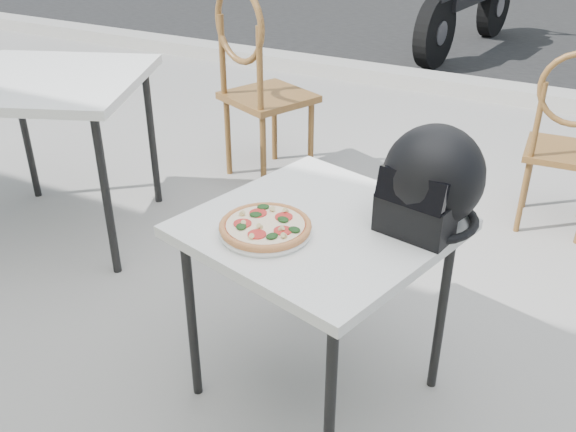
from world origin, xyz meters
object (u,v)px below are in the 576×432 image
at_px(helmet, 431,183).
at_px(cafe_table_side, 48,92).
at_px(pizza, 265,226).
at_px(plate, 265,232).
at_px(cafe_chair_side, 256,75).
at_px(cafe_chair_main, 568,134).
at_px(motorcycle, 469,2).
at_px(cafe_table_main, 320,240).

distance_m(helmet, cafe_table_side, 1.91).
relative_size(pizza, helmet, 0.97).
height_order(plate, pizza, pizza).
xyz_separation_m(plate, cafe_chair_side, (-0.92, 1.56, -0.06)).
distance_m(cafe_chair_main, cafe_table_side, 2.45).
distance_m(cafe_chair_side, motorcycle, 3.53).
distance_m(plate, cafe_chair_main, 1.85).
bearing_deg(motorcycle, helmet, -69.89).
bearing_deg(motorcycle, cafe_table_main, -73.54).
height_order(cafe_table_main, cafe_table_side, cafe_table_side).
xyz_separation_m(cafe_table_side, cafe_chair_side, (0.55, 0.96, -0.10)).
xyz_separation_m(cafe_chair_main, motorcycle, (-1.26, 3.35, -0.06)).
relative_size(plate, pizza, 0.84).
height_order(helmet, motorcycle, motorcycle).
bearing_deg(cafe_table_side, cafe_table_main, -16.05).
height_order(cafe_chair_main, motorcycle, motorcycle).
relative_size(cafe_table_main, helmet, 2.39).
height_order(plate, cafe_chair_side, cafe_chair_side).
xyz_separation_m(cafe_table_main, motorcycle, (-0.68, 4.92, -0.16)).
relative_size(plate, motorcycle, 0.14).
bearing_deg(cafe_table_main, cafe_chair_side, 126.21).
bearing_deg(cafe_chair_main, cafe_table_main, 66.36).
height_order(cafe_table_main, plate, plate).
relative_size(helmet, cafe_table_side, 0.34).
bearing_deg(helmet, cafe_table_side, -178.04).
height_order(pizza, cafe_table_side, cafe_table_side).
relative_size(cafe_table_side, motorcycle, 0.52).
bearing_deg(cafe_chair_main, plate, 64.47).
height_order(pizza, motorcycle, motorcycle).
bearing_deg(pizza, cafe_chair_side, 120.65).
relative_size(cafe_chair_main, cafe_chair_side, 0.83).
height_order(cafe_table_side, cafe_chair_side, cafe_chair_side).
xyz_separation_m(cafe_table_main, cafe_chair_main, (0.58, 1.57, -0.10)).
height_order(helmet, cafe_table_side, helmet).
xyz_separation_m(cafe_table_side, motorcycle, (0.91, 4.47, -0.27)).
height_order(pizza, cafe_chair_main, cafe_chair_main).
relative_size(cafe_table_main, cafe_chair_main, 0.94).
relative_size(cafe_table_main, plate, 2.93).
relative_size(cafe_table_side, cafe_chair_side, 0.97).
xyz_separation_m(helmet, cafe_chair_side, (-1.33, 1.27, -0.20)).
bearing_deg(cafe_chair_side, cafe_table_side, 83.98).
distance_m(plate, cafe_chair_side, 1.81).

